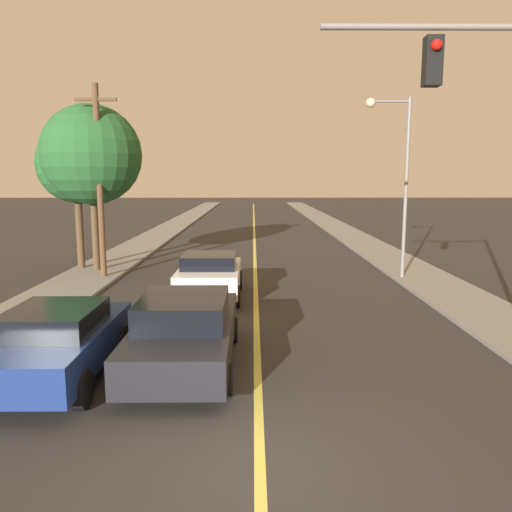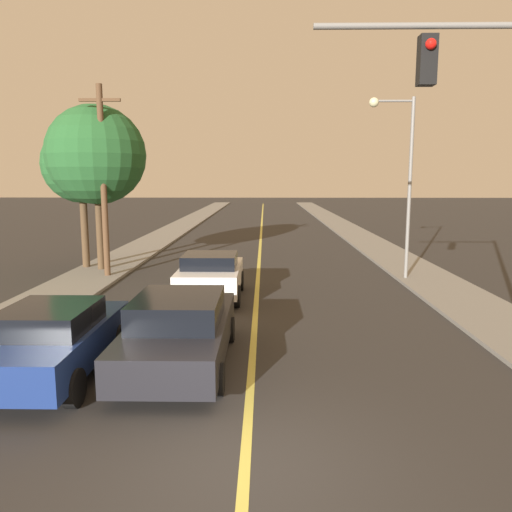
{
  "view_description": "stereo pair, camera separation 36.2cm",
  "coord_description": "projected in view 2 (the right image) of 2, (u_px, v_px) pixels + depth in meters",
  "views": [
    {
      "loc": [
        -0.09,
        -6.31,
        3.96
      ],
      "look_at": [
        0.0,
        8.93,
        1.6
      ],
      "focal_mm": 35.0,
      "sensor_mm": 36.0,
      "label": 1
    },
    {
      "loc": [
        0.27,
        -6.31,
        3.96
      ],
      "look_at": [
        0.0,
        8.93,
        1.6
      ],
      "focal_mm": 35.0,
      "sensor_mm": 36.0,
      "label": 2
    }
  ],
  "objects": [
    {
      "name": "tree_left_far",
      "position": [
        96.0,
        155.0,
        20.74
      ],
      "size": [
        4.12,
        4.12,
        6.89
      ],
      "color": "#4C3823",
      "rests_on": "ground"
    },
    {
      "name": "traffic_signal_mast",
      "position": [
        506.0,
        138.0,
        9.44
      ],
      "size": [
        4.8,
        0.42,
        6.88
      ],
      "color": "slate",
      "rests_on": "ground"
    },
    {
      "name": "car_outer_lane_front",
      "position": [
        54.0,
        340.0,
        9.93
      ],
      "size": [
        1.97,
        4.28,
        1.51
      ],
      "color": "navy",
      "rests_on": "ground"
    },
    {
      "name": "sidewalk_right",
      "position": [
        341.0,
        225.0,
        42.28
      ],
      "size": [
        2.5,
        80.0,
        0.12
      ],
      "color": "gray",
      "rests_on": "ground"
    },
    {
      "name": "sidewalk_left",
      "position": [
        183.0,
        225.0,
        42.52
      ],
      "size": [
        2.5,
        80.0,
        0.12
      ],
      "color": "gray",
      "rests_on": "ground"
    },
    {
      "name": "car_near_lane_front",
      "position": [
        180.0,
        330.0,
        10.6
      ],
      "size": [
        2.11,
        4.96,
        1.56
      ],
      "color": "black",
      "rests_on": "ground"
    },
    {
      "name": "road_surface",
      "position": [
        262.0,
        226.0,
        42.41
      ],
      "size": [
        10.94,
        80.0,
        0.01
      ],
      "color": "#2D2B28",
      "rests_on": "ground"
    },
    {
      "name": "utility_pole_left",
      "position": [
        103.0,
        178.0,
        19.51
      ],
      "size": [
        1.6,
        0.24,
        7.42
      ],
      "color": "#513823",
      "rests_on": "ground"
    },
    {
      "name": "ground_plane",
      "position": [
        245.0,
        471.0,
        6.84
      ],
      "size": [
        200.0,
        200.0,
        0.0
      ],
      "primitive_type": "plane",
      "color": "#2D2B28"
    },
    {
      "name": "streetlamp_right",
      "position": [
        400.0,
        163.0,
        18.95
      ],
      "size": [
        1.73,
        0.36,
        6.87
      ],
      "color": "slate",
      "rests_on": "ground"
    },
    {
      "name": "car_near_lane_second",
      "position": [
        211.0,
        275.0,
        16.6
      ],
      "size": [
        2.08,
        3.92,
        1.52
      ],
      "color": "white",
      "rests_on": "ground"
    },
    {
      "name": "tree_left_near",
      "position": [
        81.0,
        165.0,
        21.34
      ],
      "size": [
        3.32,
        3.32,
        6.13
      ],
      "color": "#4C3823",
      "rests_on": "ground"
    }
  ]
}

